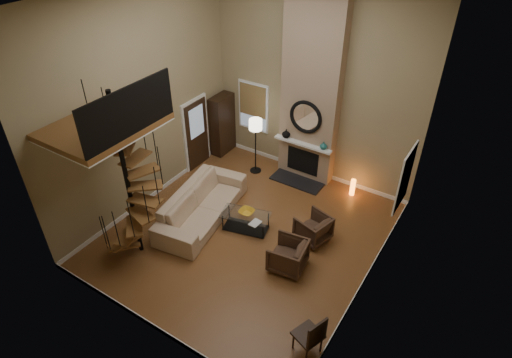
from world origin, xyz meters
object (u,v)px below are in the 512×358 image
Objects in this scene: sofa at (202,204)px; hutch at (222,124)px; armchair_near at (315,229)px; coffee_table at (246,220)px; armchair_far at (291,256)px; accent_lamp at (353,187)px; floor_lamp at (256,129)px; side_chair at (312,335)px.

hutch is at bearing 17.56° from sofa.
sofa reaches higher than armchair_near.
sofa is 1.22m from coffee_table.
sofa is at bearing -105.04° from armchair_far.
armchair_far is 1.62× the size of accent_lamp.
armchair_far is 0.46× the size of floor_lamp.
armchair_far is at bearing -37.58° from hutch.
armchair_far is at bearing -45.98° from floor_lamp.
armchair_far is 1.66m from coffee_table.
armchair_near is 0.56× the size of coffee_table.
armchair_near reaches higher than coffee_table.
armchair_near is 1.09m from armchair_far.
floor_lamp is at bearing -106.96° from armchair_near.
armchair_near is 0.93× the size of armchair_far.
armchair_far is 2.13m from side_chair.
hutch reaches higher than floor_lamp.
accent_lamp is (0.12, 3.28, -0.10)m from armchair_far.
coffee_table is at bearing -62.81° from floor_lamp.
hutch is at bearing 134.50° from coffee_table.
hutch is at bearing 164.67° from floor_lamp.
side_chair is (4.07, -4.49, -0.89)m from floor_lamp.
side_chair is at bearing -47.84° from floor_lamp.
hutch is 1.10× the size of floor_lamp.
coffee_table is (1.19, 0.21, -0.11)m from sofa.
hutch is 1.44× the size of coffee_table.
armchair_far is at bearing -92.03° from accent_lamp.
armchair_near is 1.51× the size of accent_lamp.
floor_lamp is (0.02, 2.50, 1.02)m from sofa.
sofa reaches higher than coffee_table.
armchair_far is at bearing 12.01° from armchair_near.
sofa is 1.74× the size of floor_lamp.
hutch is at bearing -135.62° from armchair_far.
sofa is 2.99× the size of side_chair.
accent_lamp is at bearing 103.78° from side_chair.
hutch is 7.40m from side_chair.
coffee_table is (-1.57, 0.55, -0.07)m from armchair_far.
floor_lamp reaches higher than sofa.
armchair_far is 0.61× the size of coffee_table.
floor_lamp is 3.51× the size of accent_lamp.
sofa is at bearing -134.35° from accent_lamp.
side_chair is (5.54, -4.90, -0.42)m from hutch.
accent_lamp reaches higher than coffee_table.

